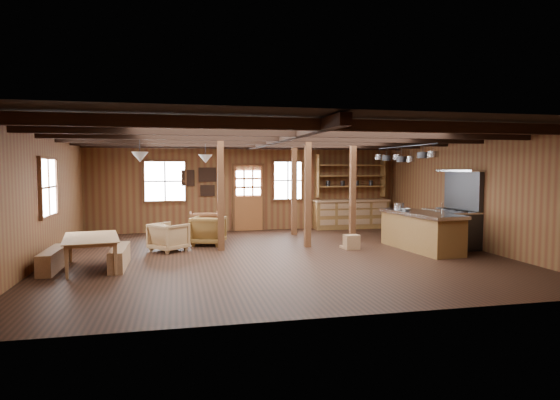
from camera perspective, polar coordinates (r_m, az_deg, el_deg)
The scene contains 22 objects.
room at distance 10.66m, azimuth -0.31°, elevation 0.62°, with size 10.04×9.04×2.84m.
ceiling_joists at distance 10.83m, azimuth -0.51°, elevation 7.44°, with size 9.80×8.82×0.18m.
timber_posts at distance 12.80m, azimuth 0.01°, elevation 1.18°, with size 3.95×2.35×2.80m.
back_door at distance 15.06m, azimuth -3.86°, elevation -0.38°, with size 1.02×0.08×2.15m.
window_back_left at distance 14.87m, azimuth -13.84°, elevation 2.23°, with size 1.32×0.06×1.32m.
window_back_right at distance 15.28m, azimuth 0.95°, elevation 2.39°, with size 1.02×0.06×1.32m.
window_left at distance 11.25m, azimuth -26.46°, elevation 1.39°, with size 0.14×1.24×1.32m.
notice_boards at distance 14.88m, azimuth -9.60°, elevation 2.44°, with size 1.08×0.03×0.90m.
back_counter at distance 15.72m, azimuth 8.63°, elevation -1.26°, with size 2.55×0.60×2.45m.
pendant_lamps at distance 11.41m, azimuth -12.56°, elevation 5.02°, with size 1.86×2.36×0.66m.
pot_rack at distance 12.04m, azimuth 14.81°, elevation 5.18°, with size 0.37×3.00×0.41m.
kitchen_island at distance 12.01m, azimuth 16.79°, elevation -3.59°, with size 1.11×2.57×1.20m.
step_stool at distance 11.78m, azimuth 8.71°, elevation -5.09°, with size 0.40×0.29×0.36m, color brown.
commercial_range at distance 12.77m, azimuth 20.30°, elevation -2.51°, with size 0.82×1.60×1.97m.
dining_table at distance 10.16m, azimuth -21.80°, elevation -5.97°, with size 1.82×1.02×0.64m, color #9B6E46.
bench_wall at distance 10.33m, azimuth -25.92°, elevation -6.56°, with size 0.28×1.51×0.41m, color brown.
bench_aisle at distance 10.11m, azimuth -18.97°, elevation -6.60°, with size 0.28×1.51×0.41m, color brown.
armchair_a at distance 13.51m, azimuth -9.17°, elevation -3.03°, with size 0.83×0.85×0.78m, color brown.
armchair_b at distance 12.38m, azimuth -8.73°, elevation -3.71°, with size 0.81×0.83×0.76m, color brown.
armchair_c at distance 11.66m, azimuth -13.42°, elevation -4.41°, with size 0.74×0.76×0.69m, color #966E44.
counter_pot at distance 12.69m, azimuth 14.31°, elevation -0.69°, with size 0.26×0.26×0.16m, color #ADB1B4.
bowl at distance 12.23m, azimuth 15.05°, elevation -1.12°, with size 0.23×0.23×0.06m, color silver.
Camera 1 is at (-2.23, -10.40, 2.03)m, focal length 30.00 mm.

